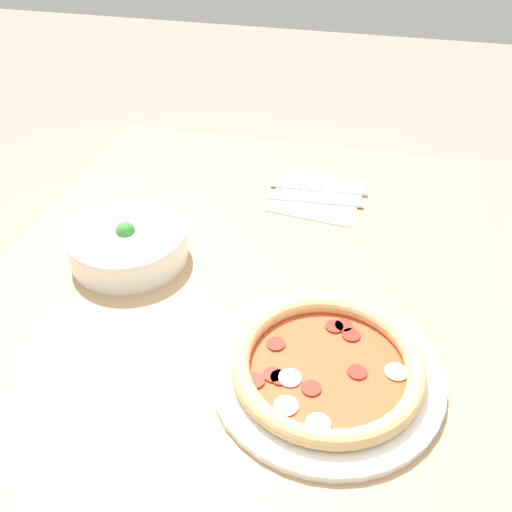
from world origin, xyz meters
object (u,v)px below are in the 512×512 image
at_px(knife, 323,189).
at_px(pizza, 327,368).
at_px(bowl, 128,242).
at_px(fork, 316,201).

bearing_deg(knife, pizza, 96.41).
height_order(bowl, knife, bowl).
bearing_deg(fork, knife, -100.06).
xyz_separation_m(pizza, knife, (0.48, 0.07, -0.01)).
bearing_deg(bowl, fork, -49.62).
bearing_deg(knife, bowl, 42.59).
bearing_deg(knife, fork, 79.94).
bearing_deg(bowl, knife, -45.22).
distance_m(bowl, fork, 0.38).
distance_m(pizza, knife, 0.48).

